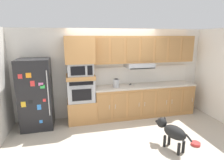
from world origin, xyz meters
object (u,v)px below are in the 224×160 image
electric_kettle (116,83)px  built_in_oven (81,90)px  dog_food_bowl (196,144)px  dog (172,131)px  screwdriver (131,84)px  refrigerator (36,94)px  microwave (80,69)px

electric_kettle → built_in_oven: bearing=177.2°
built_in_oven → dog_food_bowl: size_ratio=3.50×
dog → built_in_oven: bearing=23.7°
screwdriver → electric_kettle: (-0.47, -0.15, 0.10)m
dog → dog_food_bowl: size_ratio=4.36×
refrigerator → electric_kettle: bearing=0.6°
microwave → dog: microwave is taller
built_in_oven → screwdriver: (1.43, 0.10, 0.03)m
microwave → dog_food_bowl: 3.22m
built_in_oven → refrigerator: bearing=-176.5°
microwave → dog_food_bowl: (2.29, -1.76, -1.43)m
microwave → electric_kettle: (0.96, -0.05, -0.43)m
electric_kettle → microwave: bearing=177.2°
refrigerator → microwave: refrigerator is taller
microwave → screwdriver: bearing=4.2°
screwdriver → dog_food_bowl: bearing=-65.4°
electric_kettle → dog: electric_kettle is taller
built_in_oven → dog: built_in_oven is taller
screwdriver → electric_kettle: 0.51m
built_in_oven → microwave: 0.56m
refrigerator → electric_kettle: refrigerator is taller
microwave → dog_food_bowl: microwave is taller
electric_kettle → refrigerator: bearing=-179.4°
dog_food_bowl → built_in_oven: bearing=142.4°
built_in_oven → electric_kettle: (0.96, -0.05, 0.13)m
screwdriver → microwave: bearing=-175.8°
microwave → dog: size_ratio=0.74×
screwdriver → electric_kettle: electric_kettle is taller
dog → dog_food_bowl: bearing=-115.3°
built_in_oven → dog_food_bowl: built_in_oven is taller
refrigerator → built_in_oven: bearing=3.5°
electric_kettle → dog_food_bowl: electric_kettle is taller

